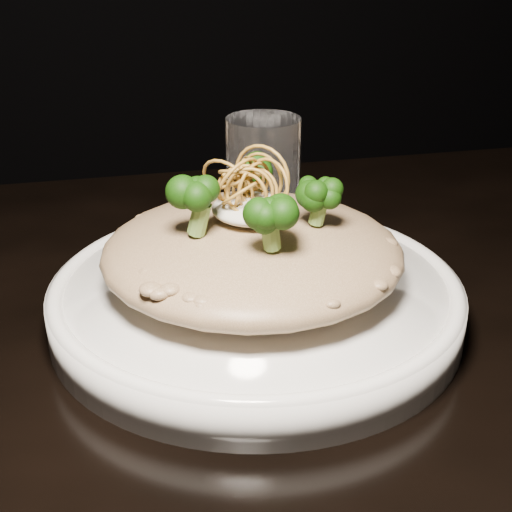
# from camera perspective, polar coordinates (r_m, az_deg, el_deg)

# --- Properties ---
(table) EXTENTS (1.10, 0.80, 0.75)m
(table) POSITION_cam_1_polar(r_m,az_deg,el_deg) (0.61, 7.02, -11.99)
(table) COLOR black
(table) RESTS_ON ground
(plate) EXTENTS (0.32, 0.32, 0.03)m
(plate) POSITION_cam_1_polar(r_m,az_deg,el_deg) (0.56, -0.00, -3.57)
(plate) COLOR white
(plate) RESTS_ON table
(risotto) EXTENTS (0.23, 0.23, 0.05)m
(risotto) POSITION_cam_1_polar(r_m,az_deg,el_deg) (0.54, -0.29, 0.39)
(risotto) COLOR brown
(risotto) RESTS_ON plate
(broccoli) EXTENTS (0.16, 0.16, 0.06)m
(broccoli) POSITION_cam_1_polar(r_m,az_deg,el_deg) (0.52, -0.19, 5.72)
(broccoli) COLOR black
(broccoli) RESTS_ON risotto
(cheese) EXTENTS (0.06, 0.06, 0.02)m
(cheese) POSITION_cam_1_polar(r_m,az_deg,el_deg) (0.53, -0.26, 3.83)
(cheese) COLOR silver
(cheese) RESTS_ON risotto
(shallots) EXTENTS (0.07, 0.07, 0.04)m
(shallots) POSITION_cam_1_polar(r_m,az_deg,el_deg) (0.52, -0.62, 6.72)
(shallots) COLOR brown
(shallots) RESTS_ON cheese
(drinking_glass) EXTENTS (0.08, 0.08, 0.12)m
(drinking_glass) POSITION_cam_1_polar(r_m,az_deg,el_deg) (0.68, 0.57, 5.95)
(drinking_glass) COLOR white
(drinking_glass) RESTS_ON table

